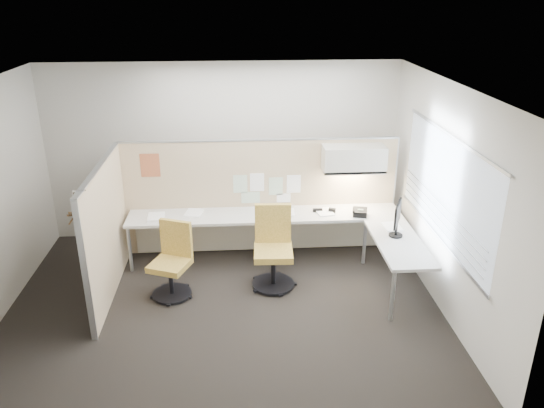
{
  "coord_description": "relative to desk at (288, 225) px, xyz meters",
  "views": [
    {
      "loc": [
        0.21,
        -5.85,
        3.81
      ],
      "look_at": [
        0.67,
        0.8,
        1.08
      ],
      "focal_mm": 35.0,
      "sensor_mm": 36.0,
      "label": 1
    }
  ],
  "objects": [
    {
      "name": "task_light_strip",
      "position": [
        0.97,
        0.26,
        0.7
      ],
      "size": [
        0.6,
        0.06,
        0.02
      ],
      "primitive_type": "cube",
      "color": "#FFEABF",
      "rests_on": "overhead_bin"
    },
    {
      "name": "monitor",
      "position": [
        1.37,
        -0.72,
        0.4
      ],
      "size": [
        0.21,
        0.42,
        0.47
      ],
      "rotation": [
        0.0,
        0.0,
        1.14
      ],
      "color": "black",
      "rests_on": "desk"
    },
    {
      "name": "wall_right",
      "position": [
        1.82,
        -1.13,
        0.8
      ],
      "size": [
        0.02,
        4.5,
        2.8
      ],
      "primitive_type": "cube",
      "color": "beige",
      "rests_on": "ground"
    },
    {
      "name": "stapler",
      "position": [
        0.45,
        0.17,
        0.15
      ],
      "size": [
        0.14,
        0.04,
        0.05
      ],
      "primitive_type": "cube",
      "rotation": [
        0.0,
        0.0,
        0.03
      ],
      "color": "black",
      "rests_on": "desk"
    },
    {
      "name": "partition_left",
      "position": [
        -2.43,
        -0.63,
        0.27
      ],
      "size": [
        0.06,
        2.2,
        1.75
      ],
      "primitive_type": "cube",
      "color": "#CCB48D",
      "rests_on": "floor"
    },
    {
      "name": "chair_right",
      "position": [
        -0.26,
        -0.59,
        -0.09
      ],
      "size": [
        0.58,
        0.58,
        1.1
      ],
      "rotation": [
        0.0,
        0.0,
        -0.05
      ],
      "color": "black",
      "rests_on": "floor"
    },
    {
      "name": "paper_stack_0",
      "position": [
        -1.9,
        0.1,
        0.15
      ],
      "size": [
        0.25,
        0.31,
        0.04
      ],
      "primitive_type": "cube",
      "rotation": [
        0.0,
        0.0,
        0.05
      ],
      "color": "white",
      "rests_on": "desk"
    },
    {
      "name": "phone",
      "position": [
        1.04,
        -0.01,
        0.18
      ],
      "size": [
        0.25,
        0.23,
        0.12
      ],
      "rotation": [
        0.0,
        0.0,
        -0.24
      ],
      "color": "black",
      "rests_on": "desk"
    },
    {
      "name": "window_pane",
      "position": [
        1.79,
        -1.13,
        0.95
      ],
      "size": [
        0.01,
        2.8,
        1.3
      ],
      "primitive_type": "cube",
      "color": "#9BA5B4",
      "rests_on": "wall_right"
    },
    {
      "name": "floor",
      "position": [
        -0.93,
        -1.13,
        -0.61
      ],
      "size": [
        5.5,
        4.5,
        0.01
      ],
      "primitive_type": "cube",
      "color": "black",
      "rests_on": "ground"
    },
    {
      "name": "paper_stack_4",
      "position": [
        1.4,
        -0.44,
        0.14
      ],
      "size": [
        0.25,
        0.31,
        0.02
      ],
      "primitive_type": "cube",
      "rotation": [
        0.0,
        0.0,
        0.06
      ],
      "color": "white",
      "rests_on": "desk"
    },
    {
      "name": "coat_hook",
      "position": [
        -2.51,
        -1.5,
        0.81
      ],
      "size": [
        0.18,
        0.46,
        1.39
      ],
      "color": "silver",
      "rests_on": "partition_left"
    },
    {
      "name": "paper_stack_1",
      "position": [
        -1.37,
        0.23,
        0.14
      ],
      "size": [
        0.28,
        0.34,
        0.02
      ],
      "primitive_type": "cube",
      "rotation": [
        0.0,
        0.0,
        -0.19
      ],
      "color": "white",
      "rests_on": "desk"
    },
    {
      "name": "chair_left",
      "position": [
        -1.6,
        -0.76,
        -0.14
      ],
      "size": [
        0.6,
        0.62,
        0.99
      ],
      "rotation": [
        0.0,
        0.0,
        -0.38
      ],
      "color": "black",
      "rests_on": "floor"
    },
    {
      "name": "pinned_papers",
      "position": [
        -0.3,
        0.44,
        0.43
      ],
      "size": [
        1.01,
        0.0,
        0.47
      ],
      "color": "#8CBF8C",
      "rests_on": "partition_back"
    },
    {
      "name": "paper_stack_3",
      "position": [
        0.55,
        0.13,
        0.14
      ],
      "size": [
        0.28,
        0.34,
        0.02
      ],
      "primitive_type": "cube",
      "rotation": [
        0.0,
        0.0,
        0.18
      ],
      "color": "white",
      "rests_on": "desk"
    },
    {
      "name": "partition_back",
      "position": [
        -0.38,
        0.47,
        0.27
      ],
      "size": [
        4.1,
        0.06,
        1.75
      ],
      "primitive_type": "cube",
      "color": "#CCB48D",
      "rests_on": "floor"
    },
    {
      "name": "wall_front",
      "position": [
        -0.93,
        -3.38,
        0.8
      ],
      "size": [
        5.5,
        0.02,
        2.8
      ],
      "primitive_type": "cube",
      "color": "beige",
      "rests_on": "ground"
    },
    {
      "name": "overhead_bin",
      "position": [
        0.97,
        0.26,
        0.91
      ],
      "size": [
        0.9,
        0.36,
        0.38
      ],
      "primitive_type": "cube",
      "color": "beige",
      "rests_on": "partition_back"
    },
    {
      "name": "desk",
      "position": [
        0.0,
        0.0,
        0.0
      ],
      "size": [
        4.0,
        2.07,
        0.73
      ],
      "color": "beige",
      "rests_on": "floor"
    },
    {
      "name": "tape_dispenser",
      "position": [
        0.66,
        0.14,
        0.16
      ],
      "size": [
        0.12,
        0.09,
        0.06
      ],
      "primitive_type": "cube",
      "rotation": [
        0.0,
        0.0,
        -0.41
      ],
      "color": "black",
      "rests_on": "desk"
    },
    {
      "name": "ceiling",
      "position": [
        -0.93,
        -1.13,
        2.2
      ],
      "size": [
        5.5,
        4.5,
        0.01
      ],
      "primitive_type": "cube",
      "color": "white",
      "rests_on": "wall_back"
    },
    {
      "name": "wall_back",
      "position": [
        -0.93,
        1.12,
        0.8
      ],
      "size": [
        5.5,
        0.02,
        2.8
      ],
      "primitive_type": "cube",
      "color": "beige",
      "rests_on": "ground"
    },
    {
      "name": "poster",
      "position": [
        -1.98,
        0.44,
        0.82
      ],
      "size": [
        0.28,
        0.0,
        0.35
      ],
      "primitive_type": "cube",
      "color": "orange",
      "rests_on": "partition_back"
    },
    {
      "name": "paper_stack_2",
      "position": [
        -0.01,
        0.18,
        0.13
      ],
      "size": [
        0.25,
        0.31,
        0.01
      ],
      "primitive_type": "cube",
      "rotation": [
        0.0,
        0.0,
        -0.05
      ],
      "color": "white",
      "rests_on": "desk"
    }
  ]
}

